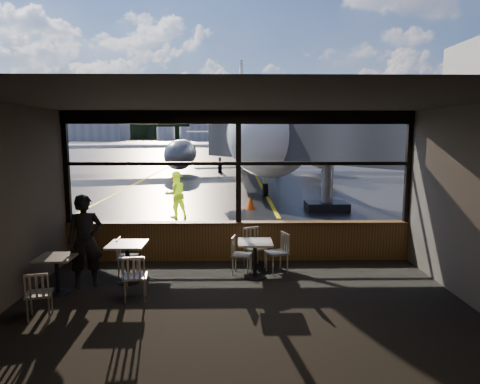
{
  "coord_description": "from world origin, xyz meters",
  "views": [
    {
      "loc": [
        -0.12,
        -9.84,
        2.98
      ],
      "look_at": [
        0.05,
        1.0,
        1.5
      ],
      "focal_mm": 32.0,
      "sensor_mm": 36.0,
      "label": 1
    }
  ],
  "objects_px": {
    "chair_near_w": "(242,255)",
    "chair_mid_s": "(135,277)",
    "cafe_table_left": "(57,275)",
    "chair_mid_w": "(128,257)",
    "ground_crew": "(176,194)",
    "passenger": "(85,241)",
    "cone_nose": "(250,203)",
    "chair_near_n": "(255,248)",
    "chair_near_e": "(277,253)",
    "airliner": "(250,101)",
    "jet_bridge": "(337,145)",
    "cafe_table_near": "(255,260)",
    "chair_left_s": "(39,294)",
    "cafe_table_mid": "(128,263)",
    "cone_wing": "(174,175)"
  },
  "relations": [
    {
      "from": "jet_bridge",
      "to": "cafe_table_near",
      "type": "distance_m",
      "value": 7.82
    },
    {
      "from": "jet_bridge",
      "to": "chair_mid_w",
      "type": "bearing_deg",
      "value": -131.74
    },
    {
      "from": "chair_near_w",
      "to": "chair_mid_s",
      "type": "relative_size",
      "value": 0.95
    },
    {
      "from": "chair_near_w",
      "to": "ground_crew",
      "type": "bearing_deg",
      "value": -148.93
    },
    {
      "from": "chair_near_w",
      "to": "cone_nose",
      "type": "xyz_separation_m",
      "value": [
        0.5,
        7.94,
        -0.15
      ]
    },
    {
      "from": "cafe_table_near",
      "to": "chair_near_n",
      "type": "distance_m",
      "value": 0.7
    },
    {
      "from": "passenger",
      "to": "cone_nose",
      "type": "distance_m",
      "value": 9.36
    },
    {
      "from": "cafe_table_near",
      "to": "cone_wing",
      "type": "xyz_separation_m",
      "value": [
        -4.42,
        19.78,
        -0.15
      ]
    },
    {
      "from": "ground_crew",
      "to": "chair_mid_w",
      "type": "bearing_deg",
      "value": 57.05
    },
    {
      "from": "chair_mid_s",
      "to": "passenger",
      "type": "xyz_separation_m",
      "value": [
        -1.11,
        0.71,
        0.48
      ]
    },
    {
      "from": "airliner",
      "to": "chair_mid_w",
      "type": "height_order",
      "value": "airliner"
    },
    {
      "from": "cafe_table_near",
      "to": "chair_mid_w",
      "type": "relative_size",
      "value": 0.93
    },
    {
      "from": "cafe_table_left",
      "to": "chair_mid_s",
      "type": "distance_m",
      "value": 1.57
    },
    {
      "from": "passenger",
      "to": "cone_nose",
      "type": "xyz_separation_m",
      "value": [
        3.55,
        8.64,
        -0.65
      ]
    },
    {
      "from": "jet_bridge",
      "to": "chair_mid_s",
      "type": "relative_size",
      "value": 13.7
    },
    {
      "from": "cafe_table_mid",
      "to": "chair_near_w",
      "type": "xyz_separation_m",
      "value": [
        2.3,
        0.47,
        0.01
      ]
    },
    {
      "from": "chair_near_w",
      "to": "cafe_table_near",
      "type": "bearing_deg",
      "value": 61.19
    },
    {
      "from": "chair_near_e",
      "to": "chair_mid_s",
      "type": "xyz_separation_m",
      "value": [
        -2.7,
        -1.48,
        -0.01
      ]
    },
    {
      "from": "cafe_table_mid",
      "to": "chair_near_n",
      "type": "bearing_deg",
      "value": 19.68
    },
    {
      "from": "airliner",
      "to": "passenger",
      "type": "xyz_separation_m",
      "value": [
        -4.13,
        -23.96,
        -4.47
      ]
    },
    {
      "from": "chair_mid_w",
      "to": "cafe_table_mid",
      "type": "bearing_deg",
      "value": 10.45
    },
    {
      "from": "chair_mid_s",
      "to": "passenger",
      "type": "distance_m",
      "value": 1.4
    },
    {
      "from": "cafe_table_near",
      "to": "cone_nose",
      "type": "distance_m",
      "value": 8.18
    },
    {
      "from": "chair_left_s",
      "to": "cafe_table_left",
      "type": "bearing_deg",
      "value": 83.0
    },
    {
      "from": "chair_mid_s",
      "to": "cone_nose",
      "type": "height_order",
      "value": "chair_mid_s"
    },
    {
      "from": "cafe_table_left",
      "to": "airliner",
      "type": "bearing_deg",
      "value": 79.41
    },
    {
      "from": "jet_bridge",
      "to": "chair_left_s",
      "type": "height_order",
      "value": "jet_bridge"
    },
    {
      "from": "chair_near_e",
      "to": "ground_crew",
      "type": "distance_m",
      "value": 6.96
    },
    {
      "from": "cafe_table_left",
      "to": "cone_nose",
      "type": "relative_size",
      "value": 1.37
    },
    {
      "from": "chair_near_n",
      "to": "cone_nose",
      "type": "distance_m",
      "value": 7.49
    },
    {
      "from": "jet_bridge",
      "to": "chair_near_w",
      "type": "relative_size",
      "value": 14.36
    },
    {
      "from": "airliner",
      "to": "cafe_table_near",
      "type": "bearing_deg",
      "value": -93.37
    },
    {
      "from": "passenger",
      "to": "chair_near_e",
      "type": "bearing_deg",
      "value": -8.05
    },
    {
      "from": "chair_near_n",
      "to": "chair_mid_s",
      "type": "relative_size",
      "value": 1.04
    },
    {
      "from": "chair_mid_w",
      "to": "chair_left_s",
      "type": "distance_m",
      "value": 2.23
    },
    {
      "from": "passenger",
      "to": "chair_mid_w",
      "type": "bearing_deg",
      "value": 20.84
    },
    {
      "from": "jet_bridge",
      "to": "cafe_table_mid",
      "type": "distance_m",
      "value": 9.37
    },
    {
      "from": "airliner",
      "to": "cafe_table_mid",
      "type": "xyz_separation_m",
      "value": [
        -3.38,
        -23.74,
        -4.98
      ]
    },
    {
      "from": "cafe_table_near",
      "to": "cafe_table_mid",
      "type": "relative_size",
      "value": 0.96
    },
    {
      "from": "chair_near_n",
      "to": "chair_near_e",
      "type": "bearing_deg",
      "value": 115.55
    },
    {
      "from": "cafe_table_left",
      "to": "chair_near_w",
      "type": "bearing_deg",
      "value": 17.07
    },
    {
      "from": "chair_near_e",
      "to": "chair_mid_w",
      "type": "bearing_deg",
      "value": 73.8
    },
    {
      "from": "cafe_table_left",
      "to": "chair_mid_w",
      "type": "relative_size",
      "value": 0.86
    },
    {
      "from": "chair_near_e",
      "to": "cone_wing",
      "type": "distance_m",
      "value": 20.08
    },
    {
      "from": "chair_near_e",
      "to": "chair_mid_w",
      "type": "height_order",
      "value": "chair_near_e"
    },
    {
      "from": "cafe_table_near",
      "to": "passenger",
      "type": "bearing_deg",
      "value": -172.08
    },
    {
      "from": "chair_near_n",
      "to": "passenger",
      "type": "xyz_separation_m",
      "value": [
        -3.35,
        -1.15,
        0.47
      ]
    },
    {
      "from": "cafe_table_mid",
      "to": "passenger",
      "type": "distance_m",
      "value": 0.93
    },
    {
      "from": "chair_near_e",
      "to": "cafe_table_near",
      "type": "bearing_deg",
      "value": 102.3
    },
    {
      "from": "airliner",
      "to": "passenger",
      "type": "relative_size",
      "value": 19.3
    }
  ]
}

